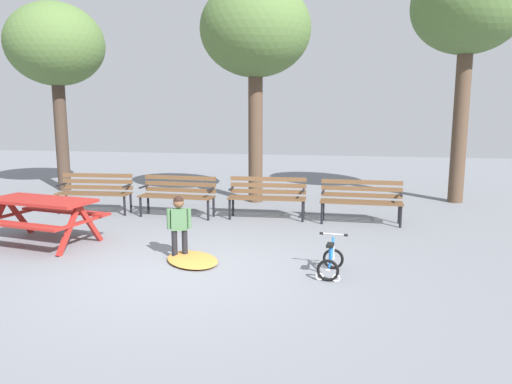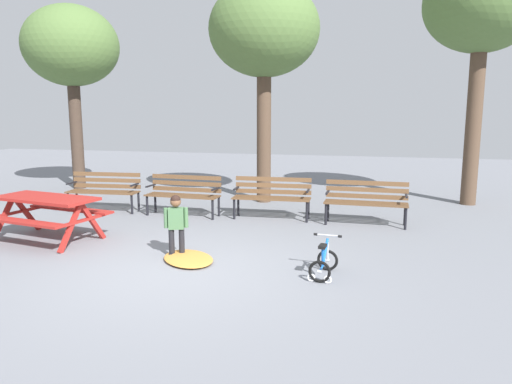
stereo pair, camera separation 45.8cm
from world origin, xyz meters
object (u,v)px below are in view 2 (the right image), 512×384
(child_standing, at_px, (176,221))
(kids_bicycle, at_px, (324,262))
(park_bench_right, at_px, (272,194))
(park_bench_left, at_px, (184,192))
(picnic_table, at_px, (46,207))
(park_bench_far_left, at_px, (104,188))
(park_bench_far_right, at_px, (366,199))

(child_standing, xyz_separation_m, kids_bicycle, (2.29, -0.36, -0.36))
(park_bench_right, relative_size, kids_bicycle, 2.74)
(child_standing, bearing_deg, park_bench_left, 109.86)
(picnic_table, xyz_separation_m, child_standing, (2.55, -0.36, -0.03))
(kids_bicycle, bearing_deg, park_bench_left, 136.06)
(park_bench_far_left, bearing_deg, kids_bicycle, -31.64)
(park_bench_far_left, height_order, kids_bicycle, park_bench_far_left)
(park_bench_far_left, bearing_deg, child_standing, -44.22)
(park_bench_far_left, distance_m, park_bench_left, 1.91)
(park_bench_left, bearing_deg, picnic_table, -121.82)
(park_bench_right, height_order, park_bench_far_right, same)
(park_bench_far_left, xyz_separation_m, kids_bicycle, (5.22, -3.21, -0.31))
(park_bench_right, bearing_deg, kids_bicycle, -67.06)
(picnic_table, height_order, park_bench_left, park_bench_left)
(park_bench_far_right, bearing_deg, picnic_table, -154.68)
(child_standing, bearing_deg, park_bench_far_left, 135.78)
(park_bench_far_right, bearing_deg, kids_bicycle, -98.60)
(park_bench_far_left, bearing_deg, park_bench_right, 1.94)
(park_bench_far_right, height_order, kids_bicycle, park_bench_far_right)
(park_bench_left, bearing_deg, park_bench_right, 4.72)
(park_bench_left, bearing_deg, child_standing, -70.14)
(picnic_table, height_order, park_bench_far_right, park_bench_far_right)
(kids_bicycle, bearing_deg, park_bench_far_right, 81.40)
(picnic_table, bearing_deg, park_bench_far_right, 25.32)
(park_bench_far_left, xyz_separation_m, child_standing, (2.93, -2.85, 0.05))
(picnic_table, bearing_deg, child_standing, -8.06)
(park_bench_left, height_order, kids_bicycle, park_bench_left)
(picnic_table, bearing_deg, park_bench_right, 37.45)
(picnic_table, relative_size, kids_bicycle, 3.42)
(park_bench_left, height_order, child_standing, child_standing)
(park_bench_far_left, height_order, park_bench_left, same)
(park_bench_left, distance_m, kids_bicycle, 4.60)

